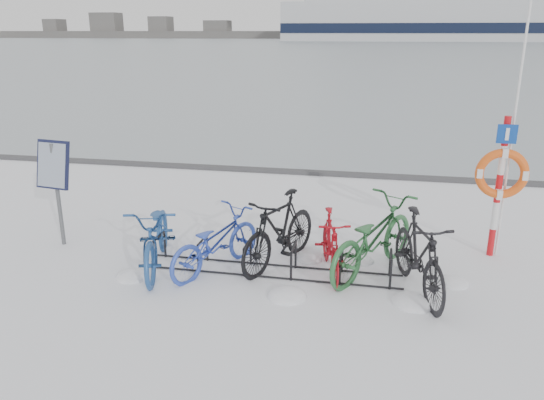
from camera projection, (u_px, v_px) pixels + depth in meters
ground at (270, 272)px, 8.16m from camera, size 900.00×900.00×0.00m
ice_sheet at (378, 44)px, 152.90m from camera, size 400.00×298.00×0.02m
quay_edge at (316, 173)px, 13.66m from camera, size 400.00×0.25×0.10m
bike_rack at (270, 261)px, 8.11m from camera, size 4.00×0.48×0.46m
info_board at (54, 171)px, 8.81m from camera, size 0.64×0.32×1.83m
lifebuoy_station at (502, 174)px, 8.30m from camera, size 0.81×0.23×4.18m
cruise_ferry at (504, 0)px, 185.18m from camera, size 155.72×29.33×51.17m
shoreline at (140, 32)px, 273.02m from camera, size 180.00×12.00×9.50m
bike_0 at (157, 233)px, 8.22m from camera, size 1.27×2.24×1.11m
bike_1 at (215, 239)px, 8.14m from camera, size 1.43×1.96×0.98m
bike_2 at (279, 228)px, 8.30m from camera, size 1.29×2.04×1.19m
bike_3 at (331, 242)px, 8.03m from camera, size 0.82×1.69×0.98m
bike_4 at (373, 235)px, 8.04m from camera, size 1.79×2.33×1.17m
bike_5 at (419, 252)px, 7.40m from camera, size 1.09×2.04×1.18m
snow_drifts at (323, 286)px, 7.73m from camera, size 5.20×1.89×0.21m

